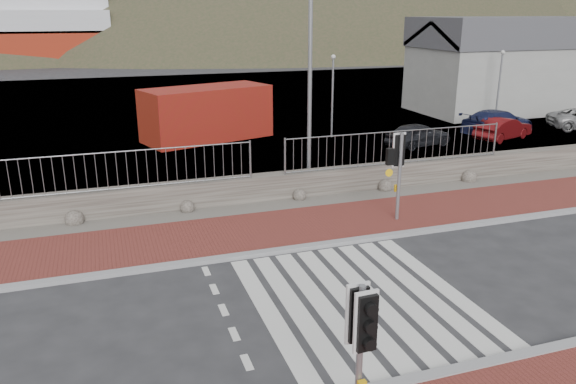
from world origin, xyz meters
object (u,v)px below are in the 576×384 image
object	(u,v)px
streetlight	(314,57)
car_b	(503,128)
traffic_signal_far	(399,158)
shipping_container	(207,113)
traffic_signal_near	(361,330)
car_c	(497,122)
car_a	(418,135)

from	to	relation	value
streetlight	car_b	xyz separation A→B (m)	(11.95, 4.57, -4.11)
traffic_signal_far	shipping_container	world-z (taller)	traffic_signal_far
traffic_signal_near	streetlight	world-z (taller)	streetlight
streetlight	traffic_signal_far	bearing A→B (deg)	-69.22
traffic_signal_near	car_c	distance (m)	23.96
traffic_signal_near	streetlight	bearing A→B (deg)	69.84
traffic_signal_near	shipping_container	world-z (taller)	shipping_container
streetlight	shipping_container	bearing A→B (deg)	106.41
shipping_container	car_b	distance (m)	14.82
shipping_container	car_c	distance (m)	14.97
traffic_signal_near	shipping_container	size ratio (longest dim) A/B	0.41
car_b	car_c	size ratio (longest dim) A/B	0.76
streetlight	car_b	size ratio (longest dim) A/B	2.43
car_c	streetlight	bearing A→B (deg)	97.51
shipping_container	car_a	world-z (taller)	shipping_container
shipping_container	car_a	xyz separation A→B (m)	(9.16, -4.81, -0.73)
streetlight	shipping_container	distance (m)	10.18
streetlight	car_a	xyz separation A→B (m)	(7.11, 4.57, -4.10)
traffic_signal_near	car_b	distance (m)	22.87
car_a	car_c	distance (m)	5.42
traffic_signal_near	car_b	bearing A→B (deg)	43.96
streetlight	car_a	world-z (taller)	streetlight
traffic_signal_far	car_c	size ratio (longest dim) A/B	0.62
traffic_signal_far	shipping_container	distance (m)	13.79
car_a	car_b	size ratio (longest dim) A/B	0.97
traffic_signal_near	car_b	xyz separation A→B (m)	(15.80, 16.49, -1.28)
shipping_container	car_c	world-z (taller)	shipping_container
streetlight	car_b	distance (m)	13.44
traffic_signal_near	car_c	size ratio (longest dim) A/B	0.57
streetlight	car_c	distance (m)	14.22
traffic_signal_far	car_b	distance (m)	13.83
traffic_signal_far	streetlight	xyz separation A→B (m)	(-1.20, 4.00, 2.67)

